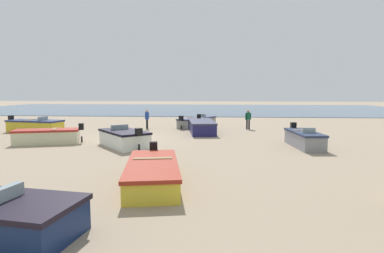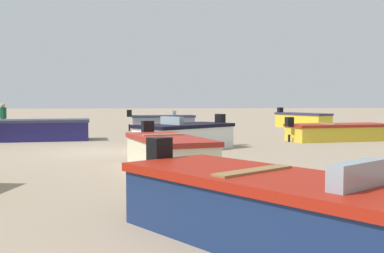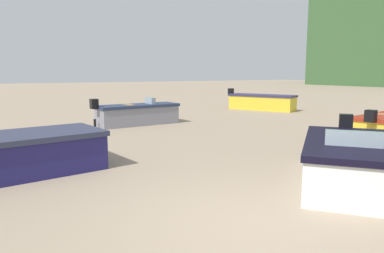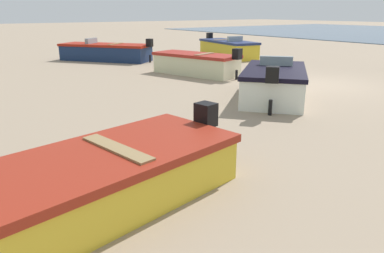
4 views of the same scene
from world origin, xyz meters
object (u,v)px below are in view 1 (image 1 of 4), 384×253
(boat_grey_2, at_px, (304,139))
(boat_yellow_10, at_px, (35,126))
(boat_yellow_0, at_px, (153,172))
(boat_white_4, at_px, (124,138))
(beach_walker_foreground, at_px, (147,117))
(boat_grey_6, at_px, (197,122))
(boat_navy_7, at_px, (202,127))
(boat_cream_5, at_px, (47,136))
(beach_walker_distant, at_px, (248,118))

(boat_grey_2, relative_size, boat_yellow_10, 0.87)
(boat_yellow_0, xyz_separation_m, boat_grey_2, (-7.11, -7.57, 0.09))
(boat_white_4, xyz_separation_m, boat_yellow_10, (8.72, -5.74, 0.01))
(boat_yellow_10, xyz_separation_m, beach_walker_foreground, (-8.13, -2.89, 0.47))
(boat_yellow_10, bearing_deg, boat_grey_6, 121.51)
(boat_grey_2, bearing_deg, boat_navy_7, -47.71)
(boat_grey_2, distance_m, boat_cream_5, 15.11)
(boat_grey_2, xyz_separation_m, boat_grey_6, (6.64, -10.00, -0.05))
(boat_grey_2, height_order, beach_walker_distant, beach_walker_distant)
(boat_cream_5, relative_size, beach_walker_distant, 2.51)
(boat_yellow_0, distance_m, boat_grey_6, 17.58)
(boat_cream_5, height_order, boat_grey_6, boat_cream_5)
(boat_yellow_0, relative_size, boat_cream_5, 1.20)
(boat_grey_6, bearing_deg, boat_grey_2, -27.54)
(boat_grey_2, bearing_deg, beach_walker_foreground, -40.90)
(boat_yellow_0, height_order, boat_navy_7, boat_navy_7)
(boat_white_4, distance_m, beach_walker_distant, 11.88)
(boat_grey_6, bearing_deg, beach_walker_foreground, -125.30)
(boat_grey_2, xyz_separation_m, boat_white_4, (10.17, 0.62, 0.01))
(boat_navy_7, height_order, beach_walker_foreground, beach_walker_foreground)
(boat_white_4, relative_size, beach_walker_distant, 2.39)
(boat_grey_6, relative_size, beach_walker_distant, 2.96)
(boat_grey_2, height_order, boat_grey_6, boat_grey_2)
(beach_walker_foreground, bearing_deg, boat_navy_7, 40.67)
(boat_yellow_10, bearing_deg, boat_grey_2, 84.62)
(boat_navy_7, bearing_deg, beach_walker_foreground, -33.93)
(boat_yellow_0, bearing_deg, boat_grey_2, -143.58)
(boat_cream_5, xyz_separation_m, beach_walker_distant, (-12.82, -8.16, 0.51))
(boat_yellow_0, distance_m, boat_cream_5, 11.08)
(boat_grey_2, bearing_deg, boat_grey_6, -60.67)
(boat_yellow_0, height_order, boat_grey_2, boat_grey_2)
(beach_walker_distant, bearing_deg, boat_cream_5, 10.42)
(beach_walker_foreground, bearing_deg, boat_white_4, -19.60)
(boat_cream_5, height_order, beach_walker_foreground, beach_walker_foreground)
(boat_grey_2, xyz_separation_m, boat_cream_5, (15.11, -0.10, -0.02))
(boat_yellow_0, xyz_separation_m, boat_white_4, (3.06, -6.95, 0.10))
(boat_cream_5, distance_m, beach_walker_distant, 15.20)
(boat_grey_6, distance_m, boat_navy_7, 4.32)
(boat_grey_2, bearing_deg, boat_white_4, -0.76)
(beach_walker_foreground, relative_size, beach_walker_distant, 1.00)
(boat_grey_6, xyz_separation_m, beach_walker_distant, (-4.35, 1.74, 0.53))
(boat_navy_7, distance_m, beach_walker_foreground, 5.26)
(boat_navy_7, height_order, beach_walker_distant, beach_walker_distant)
(boat_yellow_0, xyz_separation_m, boat_navy_7, (-1.06, -13.29, 0.09))
(boat_cream_5, xyz_separation_m, boat_navy_7, (-9.07, -5.63, 0.03))
(boat_yellow_0, distance_m, boat_navy_7, 13.34)
(boat_white_4, height_order, boat_navy_7, boat_navy_7)
(boat_yellow_0, bearing_deg, boat_white_4, -76.59)
(boat_navy_7, bearing_deg, boat_yellow_0, 77.28)
(boat_navy_7, bearing_deg, boat_cream_5, 23.68)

